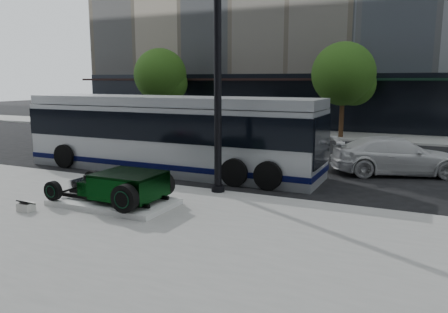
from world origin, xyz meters
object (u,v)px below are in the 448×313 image
at_px(hot_rod, 123,186).
at_px(lamppost, 218,78).
at_px(white_sedan, 397,156).
at_px(transit_bus, 169,133).

height_order(hot_rod, lamppost, lamppost).
distance_m(lamppost, white_sedan, 7.97).
bearing_deg(white_sedan, lamppost, 119.67).
bearing_deg(white_sedan, transit_bus, 90.62).
bearing_deg(transit_bus, lamppost, -37.39).
bearing_deg(hot_rod, transit_bus, 108.52).
bearing_deg(lamppost, hot_rod, -123.06).
xyz_separation_m(transit_bus, white_sedan, (8.20, 3.06, -0.78)).
distance_m(hot_rod, transit_bus, 5.47).
xyz_separation_m(hot_rod, lamppost, (1.66, 2.55, 2.91)).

